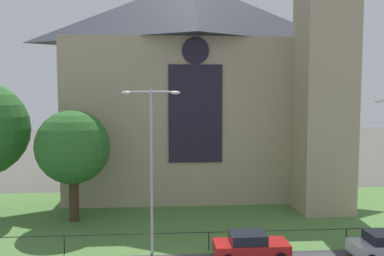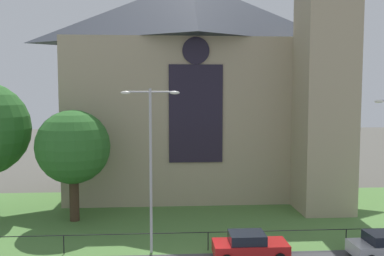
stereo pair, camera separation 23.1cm
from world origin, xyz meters
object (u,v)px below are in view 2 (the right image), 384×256
object	(u,v)px
tree_left_near	(73,147)
parked_car_red	(249,246)
church_building	(200,84)
streetlamp_near	(151,151)

from	to	relation	value
tree_left_near	parked_car_red	world-z (taller)	tree_left_near
church_building	tree_left_near	bearing A→B (deg)	-138.71
church_building	tree_left_near	world-z (taller)	church_building
church_building	parked_car_red	bearing A→B (deg)	-85.09
tree_left_near	streetlamp_near	bearing A→B (deg)	-48.43
tree_left_near	streetlamp_near	size ratio (longest dim) A/B	0.85
church_building	tree_left_near	distance (m)	14.13
church_building	streetlamp_near	distance (m)	16.46
church_building	streetlamp_near	size ratio (longest dim) A/B	2.70
church_building	parked_car_red	world-z (taller)	church_building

